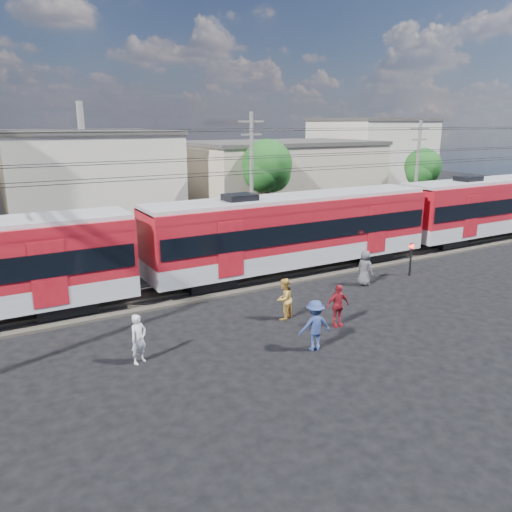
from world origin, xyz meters
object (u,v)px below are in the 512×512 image
object	(u,v)px
pedestrian_c	(315,325)
car_silver	(430,217)
pedestrian_a	(139,339)
crossing_signal	(411,253)
commuter_train	(297,229)

from	to	relation	value
pedestrian_c	car_silver	distance (m)	24.84
pedestrian_a	crossing_signal	xyz separation A→B (m)	(15.37, 2.57, 0.36)
pedestrian_a	commuter_train	bearing A→B (deg)	5.22
pedestrian_c	crossing_signal	xyz separation A→B (m)	(9.69, 4.70, 0.30)
car_silver	crossing_signal	xyz separation A→B (m)	(-11.27, -8.64, 0.47)
commuter_train	crossing_signal	distance (m)	6.10
pedestrian_a	car_silver	size ratio (longest dim) A/B	0.39
commuter_train	car_silver	distance (m)	17.02
pedestrian_a	pedestrian_c	xyz separation A→B (m)	(5.68, -2.13, 0.07)
commuter_train	pedestrian_c	size ratio (longest dim) A/B	27.28
pedestrian_a	crossing_signal	distance (m)	15.59
pedestrian_a	pedestrian_c	distance (m)	6.07
pedestrian_a	car_silver	distance (m)	28.90
pedestrian_c	car_silver	xyz separation A→B (m)	(20.96, 13.34, -0.17)
pedestrian_c	car_silver	size ratio (longest dim) A/B	0.42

